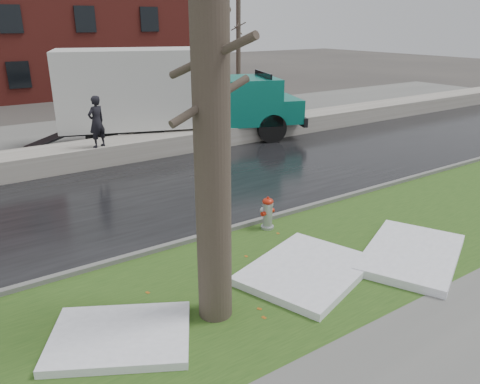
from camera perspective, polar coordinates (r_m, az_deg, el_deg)
ground at (r=10.68m, az=0.52°, el=-7.10°), size 120.00×120.00×0.00m
verge at (r=9.80m, az=4.74°, el=-9.74°), size 60.00×4.50×0.04m
sidewalk at (r=7.80m, az=23.40°, el=-20.42°), size 60.00×3.00×0.05m
road at (r=14.30m, az=-9.77°, el=-0.10°), size 60.00×7.00×0.03m
parking_lot at (r=22.05m, az=-19.17°, el=6.24°), size 60.00×9.00×0.03m
curb at (r=11.41m, az=-2.34°, el=-4.88°), size 60.00×0.15×0.14m
snowbank at (r=17.95m, az=-15.51°, el=4.82°), size 60.00×1.60×0.75m
brick_building at (r=38.53m, az=-24.39°, el=18.62°), size 26.00×12.00×10.00m
bg_tree_right at (r=38.37m, az=-0.20°, el=17.80°), size 1.40×1.62×6.50m
fire_hydrant at (r=11.52m, az=3.37°, el=-2.40°), size 0.41×0.37×0.83m
tree at (r=7.13m, az=-3.53°, el=10.48°), size 1.51×1.78×7.26m
box_truck at (r=19.98m, az=-8.98°, el=11.70°), size 11.53×5.79×3.86m
worker at (r=16.94m, az=-17.09°, el=8.19°), size 0.76×0.64×1.78m
snow_patch_near at (r=9.73m, az=8.13°, el=-9.44°), size 3.10×2.72×0.16m
snow_patch_far at (r=8.11m, az=-14.38°, el=-16.68°), size 2.70×2.47×0.14m
snow_patch_side at (r=10.90m, az=20.19°, el=-7.11°), size 3.30×2.83×0.18m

